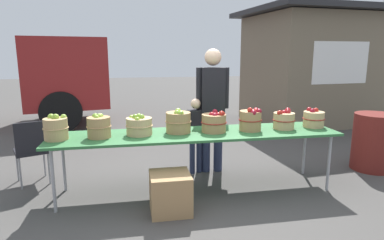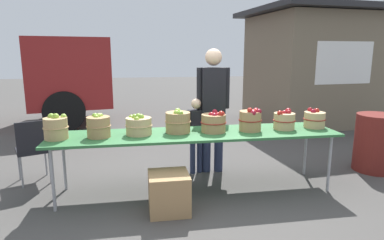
{
  "view_description": "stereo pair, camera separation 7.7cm",
  "coord_description": "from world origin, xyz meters",
  "px_view_note": "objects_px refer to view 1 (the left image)",
  "views": [
    {
      "loc": [
        -0.78,
        -3.89,
        1.71
      ],
      "look_at": [
        0.0,
        0.3,
        0.85
      ],
      "focal_mm": 31.16,
      "sensor_mm": 36.0,
      "label": 1
    },
    {
      "loc": [
        -0.71,
        -3.9,
        1.71
      ],
      "look_at": [
        0.0,
        0.3,
        0.85
      ],
      "focal_mm": 31.16,
      "sensor_mm": 36.0,
      "label": 2
    }
  ],
  "objects_px": {
    "apple_basket_green_1": "(99,127)",
    "trash_barrel": "(374,142)",
    "produce_crate": "(170,193)",
    "market_table": "(196,135)",
    "child_customer": "(196,130)",
    "apple_basket_green_3": "(178,122)",
    "apple_basket_green_2": "(139,125)",
    "apple_basket_red_1": "(251,120)",
    "apple_basket_red_0": "(214,122)",
    "apple_basket_red_2": "(284,120)",
    "apple_basket_green_0": "(56,128)",
    "folding_chair": "(32,147)",
    "apple_basket_red_3": "(314,118)",
    "vendor_adult": "(212,101)"
  },
  "relations": [
    {
      "from": "market_table",
      "to": "apple_basket_green_3",
      "type": "bearing_deg",
      "value": 164.21
    },
    {
      "from": "apple_basket_red_1",
      "to": "market_table",
      "type": "bearing_deg",
      "value": 179.33
    },
    {
      "from": "apple_basket_green_3",
      "to": "apple_basket_red_0",
      "type": "relative_size",
      "value": 1.01
    },
    {
      "from": "apple_basket_green_3",
      "to": "apple_basket_red_1",
      "type": "height_order",
      "value": "same"
    },
    {
      "from": "folding_chair",
      "to": "market_table",
      "type": "bearing_deg",
      "value": 141.26
    },
    {
      "from": "apple_basket_green_2",
      "to": "child_customer",
      "type": "relative_size",
      "value": 0.3
    },
    {
      "from": "child_customer",
      "to": "vendor_adult",
      "type": "bearing_deg",
      "value": 170.7
    },
    {
      "from": "apple_basket_green_2",
      "to": "child_customer",
      "type": "height_order",
      "value": "child_customer"
    },
    {
      "from": "market_table",
      "to": "child_customer",
      "type": "xyz_separation_m",
      "value": [
        0.11,
        0.63,
        -0.08
      ]
    },
    {
      "from": "trash_barrel",
      "to": "produce_crate",
      "type": "height_order",
      "value": "trash_barrel"
    },
    {
      "from": "trash_barrel",
      "to": "apple_basket_red_0",
      "type": "bearing_deg",
      "value": -173.52
    },
    {
      "from": "apple_basket_green_3",
      "to": "trash_barrel",
      "type": "height_order",
      "value": "apple_basket_green_3"
    },
    {
      "from": "apple_basket_red_3",
      "to": "trash_barrel",
      "type": "relative_size",
      "value": 0.34
    },
    {
      "from": "market_table",
      "to": "apple_basket_green_0",
      "type": "height_order",
      "value": "apple_basket_green_0"
    },
    {
      "from": "apple_basket_green_0",
      "to": "apple_basket_green_3",
      "type": "height_order",
      "value": "apple_basket_green_3"
    },
    {
      "from": "produce_crate",
      "to": "trash_barrel",
      "type": "bearing_deg",
      "value": 14.42
    },
    {
      "from": "apple_basket_red_0",
      "to": "vendor_adult",
      "type": "distance_m",
      "value": 0.68
    },
    {
      "from": "market_table",
      "to": "folding_chair",
      "type": "xyz_separation_m",
      "value": [
        -2.07,
        0.6,
        -0.21
      ]
    },
    {
      "from": "apple_basket_red_0",
      "to": "apple_basket_red_2",
      "type": "bearing_deg",
      "value": 0.31
    },
    {
      "from": "apple_basket_green_1",
      "to": "vendor_adult",
      "type": "height_order",
      "value": "vendor_adult"
    },
    {
      "from": "apple_basket_green_0",
      "to": "apple_basket_green_2",
      "type": "relative_size",
      "value": 0.91
    },
    {
      "from": "produce_crate",
      "to": "apple_basket_green_1",
      "type": "bearing_deg",
      "value": 147.03
    },
    {
      "from": "trash_barrel",
      "to": "vendor_adult",
      "type": "bearing_deg",
      "value": 171.35
    },
    {
      "from": "apple_basket_red_2",
      "to": "vendor_adult",
      "type": "height_order",
      "value": "vendor_adult"
    },
    {
      "from": "apple_basket_green_3",
      "to": "vendor_adult",
      "type": "bearing_deg",
      "value": 45.89
    },
    {
      "from": "apple_basket_green_1",
      "to": "folding_chair",
      "type": "bearing_deg",
      "value": 146.19
    },
    {
      "from": "vendor_adult",
      "to": "child_customer",
      "type": "bearing_deg",
      "value": 11.36
    },
    {
      "from": "apple_basket_red_0",
      "to": "folding_chair",
      "type": "distance_m",
      "value": 2.4
    },
    {
      "from": "apple_basket_green_1",
      "to": "trash_barrel",
      "type": "distance_m",
      "value": 3.93
    },
    {
      "from": "apple_basket_green_3",
      "to": "apple_basket_green_2",
      "type": "bearing_deg",
      "value": -176.66
    },
    {
      "from": "folding_chair",
      "to": "child_customer",
      "type": "bearing_deg",
      "value": 158.19
    },
    {
      "from": "market_table",
      "to": "apple_basket_red_2",
      "type": "distance_m",
      "value": 1.16
    },
    {
      "from": "apple_basket_red_0",
      "to": "trash_barrel",
      "type": "distance_m",
      "value": 2.57
    },
    {
      "from": "apple_basket_green_0",
      "to": "folding_chair",
      "type": "bearing_deg",
      "value": 125.79
    },
    {
      "from": "child_customer",
      "to": "apple_basket_red_0",
      "type": "bearing_deg",
      "value": 84.42
    },
    {
      "from": "child_customer",
      "to": "folding_chair",
      "type": "height_order",
      "value": "child_customer"
    },
    {
      "from": "apple_basket_red_0",
      "to": "apple_basket_red_1",
      "type": "relative_size",
      "value": 1.05
    },
    {
      "from": "market_table",
      "to": "apple_basket_red_0",
      "type": "relative_size",
      "value": 10.95
    },
    {
      "from": "apple_basket_red_1",
      "to": "produce_crate",
      "type": "distance_m",
      "value": 1.37
    },
    {
      "from": "market_table",
      "to": "child_customer",
      "type": "height_order",
      "value": "child_customer"
    },
    {
      "from": "apple_basket_red_2",
      "to": "child_customer",
      "type": "distance_m",
      "value": 1.23
    },
    {
      "from": "apple_basket_green_0",
      "to": "child_customer",
      "type": "distance_m",
      "value": 1.87
    },
    {
      "from": "apple_basket_red_0",
      "to": "apple_basket_red_3",
      "type": "distance_m",
      "value": 1.36
    },
    {
      "from": "folding_chair",
      "to": "produce_crate",
      "type": "distance_m",
      "value": 2.03
    },
    {
      "from": "trash_barrel",
      "to": "apple_basket_red_1",
      "type": "bearing_deg",
      "value": -171.57
    },
    {
      "from": "vendor_adult",
      "to": "apple_basket_red_0",
      "type": "bearing_deg",
      "value": 83.03
    },
    {
      "from": "folding_chair",
      "to": "trash_barrel",
      "type": "relative_size",
      "value": 1.02
    },
    {
      "from": "apple_basket_green_0",
      "to": "child_customer",
      "type": "xyz_separation_m",
      "value": [
        1.73,
        0.66,
        -0.24
      ]
    },
    {
      "from": "apple_basket_red_2",
      "to": "folding_chair",
      "type": "xyz_separation_m",
      "value": [
        -3.22,
        0.58,
        -0.36
      ]
    },
    {
      "from": "apple_basket_green_0",
      "to": "apple_basket_red_1",
      "type": "distance_m",
      "value": 2.31
    }
  ]
}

